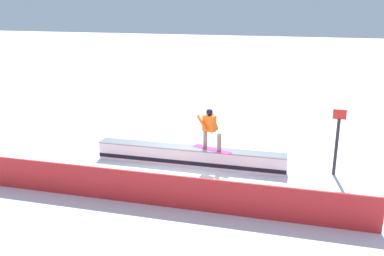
{
  "coord_description": "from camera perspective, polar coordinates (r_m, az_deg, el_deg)",
  "views": [
    {
      "loc": [
        -3.82,
        12.5,
        5.19
      ],
      "look_at": [
        -0.39,
        0.99,
        1.6
      ],
      "focal_mm": 38.83,
      "sensor_mm": 36.0,
      "label": 1
    }
  ],
  "objects": [
    {
      "name": "ground_plane",
      "position": [
        14.06,
        -0.35,
        -5.03
      ],
      "size": [
        120.0,
        120.0,
        0.0
      ],
      "primitive_type": "plane",
      "color": "white"
    },
    {
      "name": "snowboarder",
      "position": [
        13.5,
        2.5,
        0.05
      ],
      "size": [
        1.41,
        0.78,
        1.36
      ],
      "color": "#CB3091",
      "rests_on": "grind_box"
    },
    {
      "name": "grind_box",
      "position": [
        13.96,
        -0.36,
        -3.97
      ],
      "size": [
        6.42,
        0.73,
        0.61
      ],
      "color": "white",
      "rests_on": "ground_plane"
    },
    {
      "name": "safety_fence",
      "position": [
        11.2,
        -5.03,
        -8.41
      ],
      "size": [
        11.26,
        0.41,
        0.92
      ],
      "primitive_type": "cube",
      "rotation": [
        0.0,
        0.0,
        0.03
      ],
      "color": "red",
      "rests_on": "ground_plane"
    },
    {
      "name": "trail_marker",
      "position": [
        13.65,
        19.29,
        -1.63
      ],
      "size": [
        0.4,
        0.1,
        2.12
      ],
      "color": "#262628",
      "rests_on": "ground_plane"
    }
  ]
}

